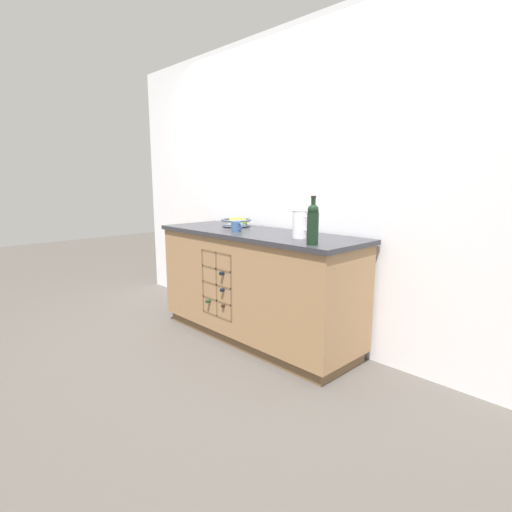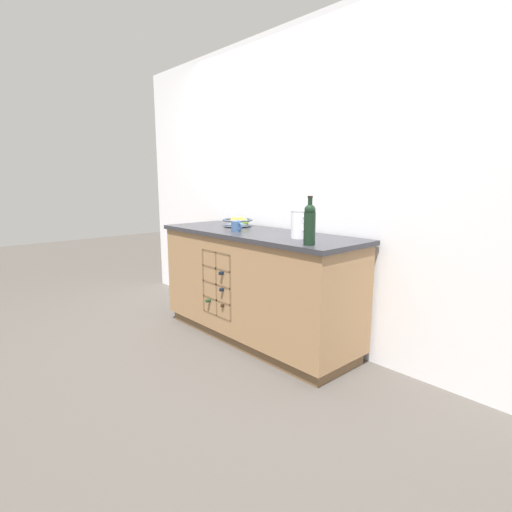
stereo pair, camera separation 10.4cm
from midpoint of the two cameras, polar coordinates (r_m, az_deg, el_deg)
name	(u,v)px [view 2 (the right image)]	position (r m, az deg, el deg)	size (l,w,h in m)	color
ground_plane	(256,338)	(3.47, 0.88, -11.68)	(14.00, 14.00, 0.00)	#4C4742
back_wall	(288,186)	(3.46, 5.40, 9.90)	(4.40, 0.06, 2.55)	white
kitchen_island	(256,285)	(3.32, 0.85, -4.24)	(1.87, 0.64, 0.92)	brown
fruit_bowl	(238,222)	(3.58, -1.78, 4.92)	(0.27, 0.27, 0.09)	#4C5666
white_pitcher	(298,224)	(2.86, 7.11, 4.60)	(0.16, 0.11, 0.20)	white
ceramic_mug	(236,226)	(3.24, -1.90, 4.27)	(0.12, 0.08, 0.08)	#385684
standing_wine_bottle	(310,223)	(2.57, 8.83, 4.65)	(0.08, 0.08, 0.31)	black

